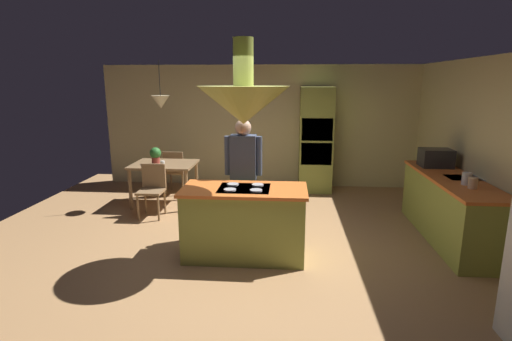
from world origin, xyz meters
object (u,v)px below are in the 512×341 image
object	(u,v)px
chair_by_back_wall	(175,169)
canister_sugar	(467,179)
oven_tower	(316,140)
dining_table	(164,169)
potted_plant_on_table	(155,155)
cup_on_table	(163,163)
kitchen_island	(244,222)
microwave_on_counter	(436,158)
chair_facing_island	(152,187)
person_at_island	(243,171)
canister_flour	(473,183)

from	to	relation	value
chair_by_back_wall	canister_sugar	world-z (taller)	canister_sugar
oven_tower	canister_sugar	xyz separation A→B (m)	(1.74, -2.85, -0.06)
dining_table	potted_plant_on_table	world-z (taller)	potted_plant_on_table
dining_table	cup_on_table	distance (m)	0.27
kitchen_island	canister_sugar	xyz separation A→B (m)	(2.84, 0.40, 0.53)
potted_plant_on_table	microwave_on_counter	bearing A→B (deg)	-6.66
chair_facing_island	chair_by_back_wall	xyz separation A→B (m)	(0.00, 1.34, 0.00)
potted_plant_on_table	kitchen_island	bearing A→B (deg)	-48.19
cup_on_table	kitchen_island	bearing A→B (deg)	-48.67
kitchen_island	dining_table	distance (m)	2.71
person_at_island	canister_flour	bearing A→B (deg)	-8.60
chair_facing_island	canister_flour	size ratio (longest dim) A/B	6.20
canister_sugar	person_at_island	bearing A→B (deg)	174.87
dining_table	cup_on_table	size ratio (longest dim) A/B	12.44
kitchen_island	cup_on_table	size ratio (longest dim) A/B	17.48
canister_sugar	microwave_on_counter	world-z (taller)	microwave_on_counter
kitchen_island	chair_facing_island	distance (m)	2.22
person_at_island	dining_table	bearing A→B (deg)	138.28
chair_by_back_wall	microwave_on_counter	xyz separation A→B (m)	(4.54, -1.27, 0.54)
chair_facing_island	microwave_on_counter	distance (m)	4.57
chair_facing_island	kitchen_island	bearing A→B (deg)	-40.10
chair_by_back_wall	microwave_on_counter	distance (m)	4.75
potted_plant_on_table	canister_sugar	xyz separation A→B (m)	(4.67, -1.65, 0.06)
person_at_island	microwave_on_counter	bearing A→B (deg)	16.07
potted_plant_on_table	canister_sugar	bearing A→B (deg)	-19.46
kitchen_island	dining_table	xyz separation A→B (m)	(-1.70, 2.10, 0.20)
person_at_island	chair_facing_island	size ratio (longest dim) A/B	1.96
oven_tower	canister_flour	size ratio (longest dim) A/B	15.01
person_at_island	cup_on_table	world-z (taller)	person_at_island
chair_facing_island	chair_by_back_wall	bearing A→B (deg)	90.00
chair_facing_island	microwave_on_counter	size ratio (longest dim) A/B	1.89
chair_by_back_wall	canister_flour	size ratio (longest dim) A/B	6.20
oven_tower	microwave_on_counter	size ratio (longest dim) A/B	4.58
cup_on_table	chair_by_back_wall	bearing A→B (deg)	93.19
dining_table	canister_sugar	size ratio (longest dim) A/B	6.90
dining_table	cup_on_table	world-z (taller)	cup_on_table
cup_on_table	microwave_on_counter	size ratio (longest dim) A/B	0.20
kitchen_island	microwave_on_counter	world-z (taller)	microwave_on_counter
oven_tower	chair_facing_island	size ratio (longest dim) A/B	2.42
dining_table	chair_by_back_wall	xyz separation A→B (m)	(0.00, 0.67, -0.16)
potted_plant_on_table	cup_on_table	world-z (taller)	potted_plant_on_table
kitchen_island	canister_flour	xyz separation A→B (m)	(2.84, 0.22, 0.52)
kitchen_island	cup_on_table	distance (m)	2.52
oven_tower	cup_on_table	xyz separation A→B (m)	(-2.75, -1.37, -0.25)
chair_facing_island	cup_on_table	bearing A→B (deg)	83.62
canister_flour	microwave_on_counter	world-z (taller)	microwave_on_counter
canister_flour	microwave_on_counter	bearing A→B (deg)	90.00
person_at_island	chair_by_back_wall	bearing A→B (deg)	127.46
dining_table	chair_by_back_wall	distance (m)	0.69
canister_flour	chair_by_back_wall	bearing A→B (deg)	150.66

